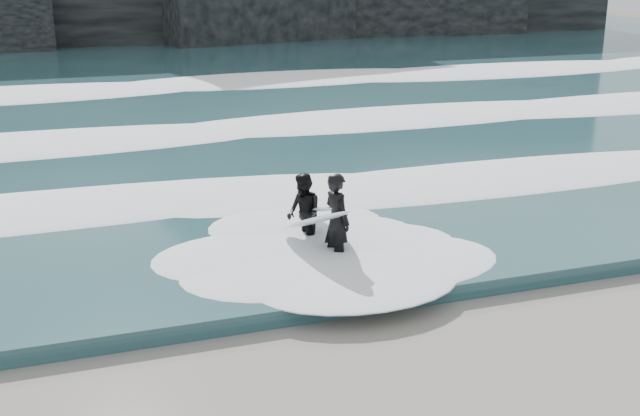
# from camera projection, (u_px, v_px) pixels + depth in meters

# --- Properties ---
(sea) EXTENTS (90.00, 52.00, 0.30)m
(sea) POSITION_uv_depth(u_px,v_px,m) (135.00, 79.00, 35.83)
(sea) COLOR #23484F
(sea) RESTS_ON ground
(foam_near) EXTENTS (60.00, 3.20, 0.20)m
(foam_near) POSITION_uv_depth(u_px,v_px,m) (243.00, 193.00, 17.74)
(foam_near) COLOR white
(foam_near) RESTS_ON sea
(foam_mid) EXTENTS (60.00, 4.00, 0.24)m
(foam_mid) POSITION_uv_depth(u_px,v_px,m) (187.00, 130.00, 24.04)
(foam_mid) COLOR white
(foam_mid) RESTS_ON sea
(foam_far) EXTENTS (60.00, 4.80, 0.30)m
(foam_far) POSITION_uv_depth(u_px,v_px,m) (147.00, 85.00, 32.14)
(foam_far) COLOR white
(foam_far) RESTS_ON sea
(surfer_left) EXTENTS (1.21, 2.15, 1.76)m
(surfer_left) POSITION_uv_depth(u_px,v_px,m) (332.00, 221.00, 14.34)
(surfer_left) COLOR black
(surfer_left) RESTS_ON ground
(surfer_right) EXTENTS (1.09, 2.02, 1.54)m
(surfer_right) POSITION_uv_depth(u_px,v_px,m) (307.00, 213.00, 15.12)
(surfer_right) COLOR black
(surfer_right) RESTS_ON ground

